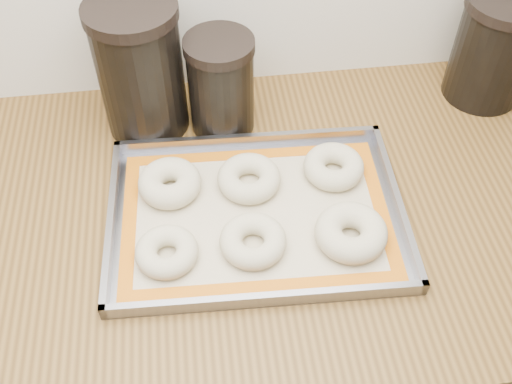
{
  "coord_description": "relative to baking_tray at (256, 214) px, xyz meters",
  "views": [
    {
      "loc": [
        -0.18,
        1.06,
        1.64
      ],
      "look_at": [
        -0.11,
        1.65,
        0.96
      ],
      "focal_mm": 42.0,
      "sensor_mm": 36.0,
      "label": 1
    }
  ],
  "objects": [
    {
      "name": "cabinet",
      "position": [
        0.11,
        0.03,
        -0.48
      ],
      "size": [
        3.0,
        0.65,
        0.86
      ],
      "primitive_type": "cube",
      "color": "#5C6357",
      "rests_on": "floor"
    },
    {
      "name": "countertop",
      "position": [
        0.11,
        0.03,
        -0.03
      ],
      "size": [
        3.06,
        0.68,
        0.04
      ],
      "primitive_type": "cube",
      "color": "brown",
      "rests_on": "cabinet"
    },
    {
      "name": "baking_tray",
      "position": [
        0.0,
        0.0,
        0.0
      ],
      "size": [
        0.47,
        0.35,
        0.03
      ],
      "rotation": [
        0.0,
        0.0,
        -0.04
      ],
      "color": "gray",
      "rests_on": "countertop"
    },
    {
      "name": "baking_mat",
      "position": [
        -0.0,
        0.0,
        -0.0
      ],
      "size": [
        0.43,
        0.31,
        0.0
      ],
      "rotation": [
        0.0,
        0.0,
        -0.04
      ],
      "color": "#C6B793",
      "rests_on": "baking_tray"
    },
    {
      "name": "bagel_front_left",
      "position": [
        -0.14,
        -0.07,
        0.01
      ],
      "size": [
        0.12,
        0.12,
        0.03
      ],
      "primitive_type": "torus",
      "rotation": [
        0.0,
        0.0,
        -0.38
      ],
      "color": "beige",
      "rests_on": "baking_mat"
    },
    {
      "name": "bagel_front_mid",
      "position": [
        -0.01,
        -0.06,
        0.01
      ],
      "size": [
        0.11,
        0.11,
        0.03
      ],
      "primitive_type": "torus",
      "rotation": [
        0.0,
        0.0,
        -0.05
      ],
      "color": "beige",
      "rests_on": "baking_mat"
    },
    {
      "name": "bagel_front_right",
      "position": [
        0.14,
        -0.07,
        0.02
      ],
      "size": [
        0.13,
        0.13,
        0.04
      ],
      "primitive_type": "torus",
      "rotation": [
        0.0,
        0.0,
        0.24
      ],
      "color": "beige",
      "rests_on": "baking_mat"
    },
    {
      "name": "bagel_back_left",
      "position": [
        -0.13,
        0.07,
        0.02
      ],
      "size": [
        0.11,
        0.11,
        0.04
      ],
      "primitive_type": "torus",
      "rotation": [
        0.0,
        0.0,
        -0.03
      ],
      "color": "beige",
      "rests_on": "baking_mat"
    },
    {
      "name": "bagel_back_mid",
      "position": [
        -0.0,
        0.06,
        0.02
      ],
      "size": [
        0.13,
        0.13,
        0.04
      ],
      "primitive_type": "torus",
      "rotation": [
        0.0,
        0.0,
        -0.37
      ],
      "color": "beige",
      "rests_on": "baking_mat"
    },
    {
      "name": "bagel_back_right",
      "position": [
        0.14,
        0.07,
        0.02
      ],
      "size": [
        0.12,
        0.12,
        0.04
      ],
      "primitive_type": "torus",
      "rotation": [
        0.0,
        0.0,
        -0.27
      ],
      "color": "beige",
      "rests_on": "baking_mat"
    },
    {
      "name": "canister_left",
      "position": [
        -0.16,
        0.24,
        0.11
      ],
      "size": [
        0.15,
        0.15,
        0.24
      ],
      "color": "black",
      "rests_on": "countertop"
    },
    {
      "name": "canister_mid",
      "position": [
        -0.03,
        0.22,
        0.08
      ],
      "size": [
        0.12,
        0.12,
        0.18
      ],
      "color": "black",
      "rests_on": "countertop"
    },
    {
      "name": "canister_right",
      "position": [
        0.46,
        0.25,
        0.09
      ],
      "size": [
        0.15,
        0.15,
        0.2
      ],
      "color": "black",
      "rests_on": "countertop"
    }
  ]
}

